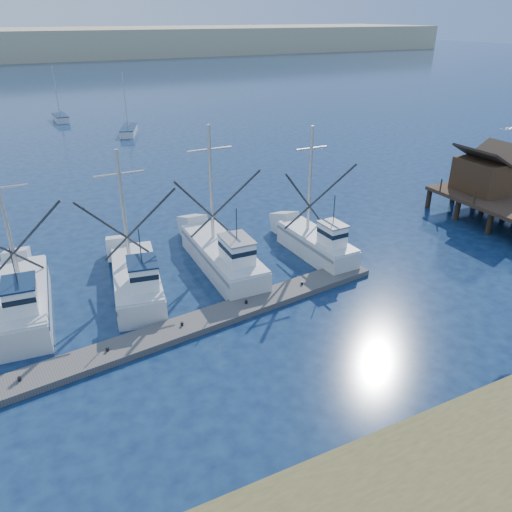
# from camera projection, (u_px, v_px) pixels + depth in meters

# --- Properties ---
(ground) EXTENTS (500.00, 500.00, 0.00)m
(ground) POSITION_uv_depth(u_px,v_px,m) (359.00, 365.00, 23.85)
(ground) COLOR #0D1B3A
(ground) RESTS_ON ground
(floating_dock) EXTENTS (27.50, 5.22, 0.37)m
(floating_dock) POSITION_uv_depth(u_px,v_px,m) (165.00, 334.00, 25.83)
(floating_dock) COLOR #56514D
(floating_dock) RESTS_ON ground
(dune_ridge) EXTENTS (360.00, 60.00, 10.00)m
(dune_ridge) POSITION_uv_depth(u_px,v_px,m) (26.00, 43.00, 190.88)
(dune_ridge) COLOR tan
(dune_ridge) RESTS_ON ground
(trawler_fleet) EXTENTS (26.83, 9.34, 9.12)m
(trawler_fleet) POSITION_uv_depth(u_px,v_px,m) (130.00, 281.00, 29.29)
(trawler_fleet) COLOR silver
(trawler_fleet) RESTS_ON ground
(sailboat_near) EXTENTS (3.73, 6.32, 8.10)m
(sailboat_near) POSITION_uv_depth(u_px,v_px,m) (129.00, 131.00, 69.44)
(sailboat_near) COLOR silver
(sailboat_near) RESTS_ON ground
(sailboat_far) EXTENTS (2.03, 4.98, 8.10)m
(sailboat_far) POSITION_uv_depth(u_px,v_px,m) (61.00, 118.00, 77.72)
(sailboat_far) COLOR silver
(sailboat_far) RESTS_ON ground
(flying_gull) EXTENTS (1.19, 0.22, 0.22)m
(flying_gull) POSITION_uv_depth(u_px,v_px,m) (507.00, 129.00, 29.40)
(flying_gull) COLOR white
(flying_gull) RESTS_ON ground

